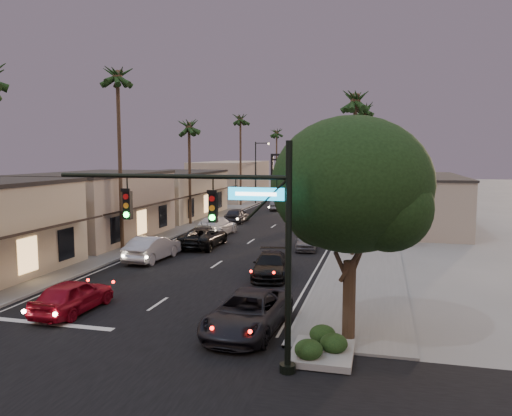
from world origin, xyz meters
The scene contains 32 objects.
ground centered at (0.00, 40.00, 0.00)m, with size 200.00×200.00×0.00m, color slate.
road centered at (0.00, 45.00, 0.00)m, with size 14.00×120.00×0.02m, color black.
cross_street centered at (0.00, 0.00, 0.00)m, with size 80.00×12.00×0.02m, color black.
sidewalk_left centered at (-9.50, 52.00, 0.06)m, with size 5.00×92.00×0.12m, color slate.
sidewalk_right centered at (9.50, 52.00, 0.06)m, with size 5.00×92.00×0.12m, color slate.
storefront_mid centered at (-13.00, 26.00, 2.75)m, with size 8.00×14.00×5.50m, color gray.
storefront_far centered at (-13.00, 42.00, 2.50)m, with size 8.00×16.00×5.00m, color #BEB191.
storefront_dist centered at (-13.00, 65.00, 3.00)m, with size 8.00×20.00×6.00m, color gray.
building_right centered at (14.00, 40.00, 2.50)m, with size 8.00×18.00×5.00m, color gray.
traffic_signal centered at (5.69, 4.00, 5.08)m, with size 8.51×0.22×7.80m.
corner_tree centered at (9.48, 7.45, 5.98)m, with size 6.20×6.20×8.80m.
planter centered at (8.60, 5.50, 0.00)m, with size 2.20×2.60×0.24m, color gray.
arch centered at (0.00, 70.00, 5.53)m, with size 15.20×0.40×7.27m.
streetlight_right centered at (6.92, 45.00, 5.33)m, with size 2.13×0.30×9.00m.
streetlight_left centered at (-6.92, 58.00, 5.33)m, with size 2.13×0.30×9.00m.
palm_lb centered at (-8.60, 22.00, 13.39)m, with size 3.20×3.20×15.20m.
palm_lc centered at (-8.60, 36.00, 10.47)m, with size 3.20×3.20×12.20m.
palm_ld centered at (-8.60, 55.00, 12.42)m, with size 3.20×3.20×14.20m.
palm_ra centered at (8.60, 24.00, 11.44)m, with size 3.20×3.20×13.20m.
palm_rb centered at (8.60, 44.00, 12.42)m, with size 3.20×3.20×14.20m.
palm_rc centered at (8.60, 64.00, 10.47)m, with size 3.20×3.20×12.20m.
palm_far centered at (-8.30, 78.00, 11.44)m, with size 3.20×3.20×13.20m.
oncoming_red centered at (-3.28, 7.88, 0.79)m, with size 1.86×4.62×1.57m, color maroon.
oncoming_pickup centered at (-3.01, 24.69, 0.79)m, with size 2.63×5.70×1.59m, color black.
oncoming_silver centered at (-4.72, 19.19, 0.86)m, with size 1.82×5.21×1.72m, color #9A999E.
oncoming_white centered at (-3.84, 30.19, 0.86)m, with size 2.41×5.93×1.72m, color silver.
oncoming_dgrey centered at (-4.41, 38.72, 0.79)m, with size 1.86×4.63×1.58m, color black.
oncoming_grey_far centered at (-2.55, 50.95, 0.67)m, with size 1.42×4.06×1.34m, color #4B4B50.
curbside_near centered at (5.27, 7.47, 0.80)m, with size 2.67×5.78×1.61m, color black.
curbside_black centered at (4.21, 16.65, 0.71)m, with size 2.00×4.92×1.43m, color black.
curbside_grey centered at (5.03, 25.59, 0.66)m, with size 1.56×3.88×1.32m, color #56575B.
curbside_far centered at (6.20, 44.19, 0.73)m, with size 1.55×4.45×1.47m, color black.
Camera 1 is at (10.52, -11.93, 7.40)m, focal length 35.00 mm.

